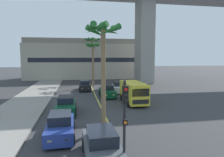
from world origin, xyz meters
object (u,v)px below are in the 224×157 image
object	(u,v)px
car_queue_second	(66,105)
car_queue_fifth	(102,147)
delivery_van	(133,92)
palm_tree_mid_median	(93,46)
car_queue_third	(85,86)
palm_tree_near_median	(103,44)
car_queue_sixth	(118,87)
car_queue_front	(107,91)
palm_tree_far_median	(93,51)
traffic_light_median_near	(125,115)
car_queue_fourth	(60,126)

from	to	relation	value
car_queue_second	car_queue_fifth	distance (m)	9.31
car_queue_fifth	delivery_van	xyz separation A→B (m)	(5.02, 11.80, 0.57)
palm_tree_mid_median	car_queue_second	bearing A→B (deg)	-100.54
car_queue_third	car_queue_fifth	size ratio (longest dim) A/B	0.99
car_queue_third	palm_tree_near_median	world-z (taller)	palm_tree_near_median
car_queue_fifth	car_queue_sixth	xyz separation A→B (m)	(4.77, 18.99, 0.00)
car_queue_front	palm_tree_far_median	world-z (taller)	palm_tree_far_median
car_queue_sixth	delivery_van	bearing A→B (deg)	-87.95
car_queue_front	palm_tree_near_median	xyz separation A→B (m)	(-1.97, -11.26, 5.41)
car_queue_third	traffic_light_median_near	bearing A→B (deg)	-87.70
traffic_light_median_near	car_queue_third	bearing A→B (deg)	92.30
car_queue_second	palm_tree_near_median	xyz separation A→B (m)	(2.92, -4.46, 5.41)
car_queue_fifth	car_queue_front	bearing A→B (deg)	80.52
car_queue_fifth	delivery_van	distance (m)	12.84
car_queue_second	car_queue_third	distance (m)	12.62
car_queue_fourth	car_queue_front	bearing A→B (deg)	68.32
car_queue_front	palm_tree_mid_median	size ratio (longest dim) A/B	0.45
car_queue_second	car_queue_fourth	size ratio (longest dim) A/B	0.99
car_queue_third	delivery_van	size ratio (longest dim) A/B	0.78
car_queue_sixth	palm_tree_far_median	xyz separation A→B (m)	(-3.16, 7.12, 5.61)
car_queue_front	palm_tree_mid_median	bearing A→B (deg)	92.33
palm_tree_mid_median	palm_tree_far_median	xyz separation A→B (m)	(-0.39, -5.69, -1.09)
car_queue_second	palm_tree_near_median	distance (m)	7.59
car_queue_second	palm_tree_far_median	size ratio (longest dim) A/B	0.53
car_queue_front	car_queue_fifth	distance (m)	16.06
car_queue_front	car_queue_third	size ratio (longest dim) A/B	1.01
car_queue_fourth	car_queue_sixth	distance (m)	17.09
palm_tree_near_median	car_queue_front	bearing A→B (deg)	80.09
car_queue_sixth	palm_tree_mid_median	xyz separation A→B (m)	(-2.77, 12.81, 6.70)
car_queue_fourth	car_queue_fifth	size ratio (longest dim) A/B	1.00
car_queue_third	delivery_van	world-z (taller)	delivery_van
delivery_van	car_queue_third	bearing A→B (deg)	117.72
car_queue_front	palm_tree_mid_median	distance (m)	17.32
car_queue_fourth	delivery_van	bearing A→B (deg)	48.89
car_queue_second	car_queue_fifth	bearing A→B (deg)	-76.09
car_queue_front	traffic_light_median_near	distance (m)	17.34
car_queue_third	delivery_van	xyz separation A→B (m)	(5.08, -9.67, 0.57)
car_queue_front	car_queue_fourth	xyz separation A→B (m)	(-4.94, -12.42, 0.00)
car_queue_second	car_queue_fourth	xyz separation A→B (m)	(-0.05, -5.62, 0.00)
car_queue_fourth	car_queue_fifth	xyz separation A→B (m)	(2.29, -3.42, 0.00)
car_queue_sixth	traffic_light_median_near	xyz separation A→B (m)	(-3.91, -20.28, 1.99)
palm_tree_near_median	palm_tree_mid_median	bearing A→B (deg)	87.23
car_queue_fifth	palm_tree_mid_median	distance (m)	32.56
delivery_van	traffic_light_median_near	size ratio (longest dim) A/B	1.25
car_queue_second	palm_tree_mid_median	xyz separation A→B (m)	(4.24, 22.76, 6.70)
car_queue_front	palm_tree_near_median	size ratio (longest dim) A/B	0.54
car_queue_fourth	palm_tree_far_median	world-z (taller)	palm_tree_far_median
car_queue_front	palm_tree_far_median	distance (m)	11.74
car_queue_front	car_queue_third	distance (m)	6.25
car_queue_fourth	palm_tree_mid_median	world-z (taller)	palm_tree_mid_median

